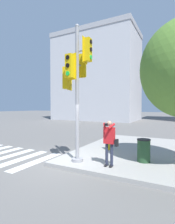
# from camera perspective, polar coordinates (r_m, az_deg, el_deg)

# --- Properties ---
(ground_plane) EXTENTS (160.00, 160.00, 0.00)m
(ground_plane) POSITION_cam_1_polar(r_m,az_deg,el_deg) (7.69, -8.44, -16.58)
(ground_plane) COLOR slate
(sidewalk_corner) EXTENTS (8.00, 8.00, 0.16)m
(sidewalk_corner) POSITION_cam_1_polar(r_m,az_deg,el_deg) (9.70, 22.67, -12.34)
(sidewalk_corner) COLOR #9E9B96
(sidewalk_corner) RESTS_ON ground_plane
(traffic_signal_pole) EXTENTS (1.27, 1.27, 5.60)m
(traffic_signal_pole) POSITION_cam_1_polar(r_m,az_deg,el_deg) (7.26, -3.50, 11.14)
(traffic_signal_pole) COLOR #939399
(traffic_signal_pole) RESTS_ON sidewalk_corner
(person_photographer) EXTENTS (0.58, 0.54, 1.72)m
(person_photographer) POSITION_cam_1_polar(r_m,az_deg,el_deg) (6.71, 7.20, -8.80)
(person_photographer) COLOR black
(person_photographer) RESTS_ON sidewalk_corner
(fire_hydrant) EXTENTS (0.21, 0.27, 0.82)m
(fire_hydrant) POSITION_cam_1_polar(r_m,az_deg,el_deg) (9.34, 6.74, -9.69)
(fire_hydrant) COLOR yellow
(fire_hydrant) RESTS_ON sidewalk_corner
(trash_bin) EXTENTS (0.54, 0.54, 0.93)m
(trash_bin) POSITION_cam_1_polar(r_m,az_deg,el_deg) (7.66, 17.88, -11.83)
(trash_bin) COLOR #234728
(trash_bin) RESTS_ON sidewalk_corner
(building_left) EXTENTS (15.14, 9.33, 16.09)m
(building_left) POSITION_cam_1_polar(r_m,az_deg,el_deg) (33.91, 3.07, 11.27)
(building_left) COLOR #BCBCC1
(building_left) RESTS_ON ground_plane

